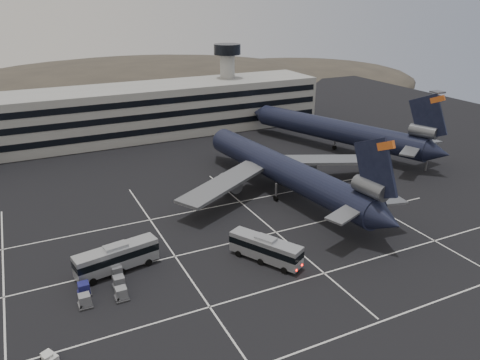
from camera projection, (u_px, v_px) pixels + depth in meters
name	position (u px, v px, depth m)	size (l,w,h in m)	color
ground	(221.00, 260.00, 71.36)	(260.00, 260.00, 0.00)	black
lane_markings	(225.00, 256.00, 72.35)	(90.00, 55.62, 0.01)	silver
terminal	(105.00, 116.00, 127.04)	(125.00, 26.00, 24.00)	gray
hills	(113.00, 105.00, 225.17)	(352.00, 180.00, 44.00)	#38332B
lightpole_right	(433.00, 120.00, 103.10)	(2.40, 2.40, 18.28)	slate
trijet_main	(285.00, 170.00, 92.52)	(47.18, 57.69, 18.08)	black
trijet_far	(339.00, 130.00, 119.38)	(28.03, 55.72, 18.08)	black
bus_near	(266.00, 248.00, 70.18)	(7.98, 11.51, 4.12)	#9B9EA3
bus_far	(117.00, 257.00, 67.64)	(12.49, 4.96, 4.30)	#9B9EA3
tug_b	(50.00, 357.00, 51.39)	(1.98, 2.30, 1.28)	silver
uld_cluster	(101.00, 280.00, 64.83)	(7.51, 11.02, 1.71)	#2D2D30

